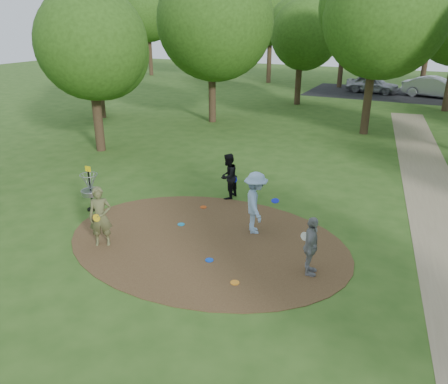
% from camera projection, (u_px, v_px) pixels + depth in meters
% --- Properties ---
extents(ground, '(100.00, 100.00, 0.00)m').
position_uv_depth(ground, '(206.00, 241.00, 12.68)').
color(ground, '#2D5119').
rests_on(ground, ground).
extents(dirt_clearing, '(8.40, 8.40, 0.02)m').
position_uv_depth(dirt_clearing, '(206.00, 241.00, 12.68)').
color(dirt_clearing, '#47301C').
rests_on(dirt_clearing, ground).
extents(parking_lot, '(14.00, 8.00, 0.01)m').
position_uv_depth(parking_lot, '(393.00, 94.00, 36.94)').
color(parking_lot, black).
rests_on(parking_lot, ground).
extents(player_observer_with_disc, '(0.77, 0.70, 1.75)m').
position_uv_depth(player_observer_with_disc, '(100.00, 217.00, 12.15)').
color(player_observer_with_disc, brown).
rests_on(player_observer_with_disc, ground).
extents(player_throwing_with_disc, '(1.32, 1.42, 1.90)m').
position_uv_depth(player_throwing_with_disc, '(255.00, 203.00, 12.87)').
color(player_throwing_with_disc, '#94B7DE').
rests_on(player_throwing_with_disc, ground).
extents(player_walking_with_disc, '(0.68, 0.84, 1.65)m').
position_uv_depth(player_walking_with_disc, '(228.00, 176.00, 15.40)').
color(player_walking_with_disc, black).
rests_on(player_walking_with_disc, ground).
extents(player_waiting_with_disc, '(0.57, 0.97, 1.57)m').
position_uv_depth(player_waiting_with_disc, '(311.00, 246.00, 10.76)').
color(player_waiting_with_disc, gray).
rests_on(player_waiting_with_disc, ground).
extents(disc_ground_cyan, '(0.22, 0.22, 0.02)m').
position_uv_depth(disc_ground_cyan, '(181.00, 224.00, 13.63)').
color(disc_ground_cyan, '#1787B9').
rests_on(disc_ground_cyan, dirt_clearing).
extents(disc_ground_blue, '(0.22, 0.22, 0.02)m').
position_uv_depth(disc_ground_blue, '(209.00, 260.00, 11.62)').
color(disc_ground_blue, blue).
rests_on(disc_ground_blue, dirt_clearing).
extents(disc_ground_red, '(0.22, 0.22, 0.02)m').
position_uv_depth(disc_ground_red, '(203.00, 207.00, 14.87)').
color(disc_ground_red, '#C94314').
rests_on(disc_ground_red, dirt_clearing).
extents(car_left, '(4.58, 2.47, 1.48)m').
position_uv_depth(car_left, '(373.00, 84.00, 37.29)').
color(car_left, '#94969B').
rests_on(car_left, ground).
extents(car_right, '(5.19, 2.63, 1.63)m').
position_uv_depth(car_right, '(435.00, 87.00, 35.13)').
color(car_right, '#9E9FA5').
rests_on(car_right, ground).
extents(disc_ground_orange, '(0.22, 0.22, 0.02)m').
position_uv_depth(disc_ground_orange, '(235.00, 283.00, 10.64)').
color(disc_ground_orange, orange).
rests_on(disc_ground_orange, dirt_clearing).
extents(disc_golf_basket, '(0.63, 0.63, 1.54)m').
position_uv_depth(disc_golf_basket, '(90.00, 185.00, 14.43)').
color(disc_golf_basket, black).
rests_on(disc_golf_basket, ground).
extents(tree_ring, '(36.84, 45.93, 9.88)m').
position_uv_depth(tree_ring, '(344.00, 34.00, 19.63)').
color(tree_ring, '#332316').
rests_on(tree_ring, ground).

